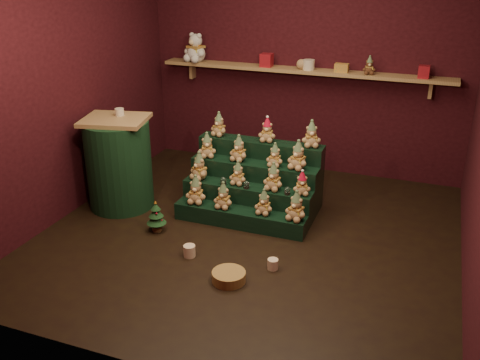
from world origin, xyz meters
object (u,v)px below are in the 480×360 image
at_px(white_bear, 196,44).
at_px(mini_christmas_tree, 156,216).
at_px(snow_globe_c, 287,191).
at_px(mug_left, 189,251).
at_px(brown_bear, 369,65).
at_px(side_table, 119,163).
at_px(snow_globe_a, 223,181).
at_px(mug_right, 273,264).
at_px(snow_globe_b, 246,185).
at_px(riser_tier_front, 240,218).
at_px(wicker_basket, 229,277).

bearing_deg(white_bear, mini_christmas_tree, -57.84).
height_order(snow_globe_c, mini_christmas_tree, snow_globe_c).
height_order(mug_left, brown_bear, brown_bear).
bearing_deg(white_bear, side_table, -76.77).
bearing_deg(snow_globe_a, side_table, -172.20).
relative_size(snow_globe_a, mug_right, 0.88).
bearing_deg(white_bear, snow_globe_b, -31.55).
height_order(mini_christmas_tree, white_bear, white_bear).
relative_size(riser_tier_front, snow_globe_a, 16.36).
xyz_separation_m(riser_tier_front, side_table, (-1.41, 0.00, 0.41)).
bearing_deg(riser_tier_front, mini_christmas_tree, -151.89).
height_order(mug_right, white_bear, white_bear).
bearing_deg(wicker_basket, mug_right, 47.31).
distance_m(side_table, mini_christmas_tree, 0.84).
relative_size(mini_christmas_tree, wicker_basket, 1.16).
bearing_deg(brown_bear, riser_tier_front, -132.98).
bearing_deg(riser_tier_front, mug_left, -106.99).
distance_m(snow_globe_c, mug_right, 0.91).
height_order(snow_globe_b, snow_globe_c, same).
relative_size(wicker_basket, white_bear, 0.64).
bearing_deg(mini_christmas_tree, mug_right, -11.49).
xyz_separation_m(snow_globe_b, brown_bear, (0.95, 1.53, 1.02)).
bearing_deg(white_bear, snow_globe_c, -22.95).
xyz_separation_m(mini_christmas_tree, brown_bear, (1.71, 2.09, 1.26)).
xyz_separation_m(snow_globe_b, snow_globe_c, (0.44, 0.00, 0.00)).
bearing_deg(snow_globe_b, white_bear, 129.32).
height_order(snow_globe_a, mug_left, snow_globe_a).
distance_m(snow_globe_b, mug_right, 1.06).
height_order(snow_globe_b, wicker_basket, snow_globe_b).
xyz_separation_m(snow_globe_b, mini_christmas_tree, (-0.77, -0.56, -0.24)).
bearing_deg(snow_globe_b, mug_right, -56.27).
bearing_deg(mug_right, snow_globe_a, 134.44).
relative_size(snow_globe_c, mug_left, 0.75).
bearing_deg(mug_right, riser_tier_front, 130.32).
bearing_deg(mug_right, brown_bear, 80.54).
distance_m(riser_tier_front, mug_right, 0.88).
xyz_separation_m(snow_globe_b, wicker_basket, (0.26, -1.15, -0.36)).
xyz_separation_m(side_table, white_bear, (0.17, 1.69, 1.05)).
distance_m(wicker_basket, white_bear, 3.42).
height_order(mug_left, mug_right, mug_left).
bearing_deg(mini_christmas_tree, wicker_basket, -29.96).
height_order(snow_globe_b, side_table, side_table).
height_order(riser_tier_front, snow_globe_b, snow_globe_b).
height_order(snow_globe_b, mug_left, snow_globe_b).
distance_m(snow_globe_b, side_table, 1.44).
xyz_separation_m(riser_tier_front, white_bear, (-1.24, 1.69, 1.46)).
height_order(mini_christmas_tree, brown_bear, brown_bear).
xyz_separation_m(mug_right, brown_bear, (0.39, 2.36, 1.37)).
distance_m(snow_globe_c, brown_bear, 1.90).
distance_m(snow_globe_a, white_bear, 2.15).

